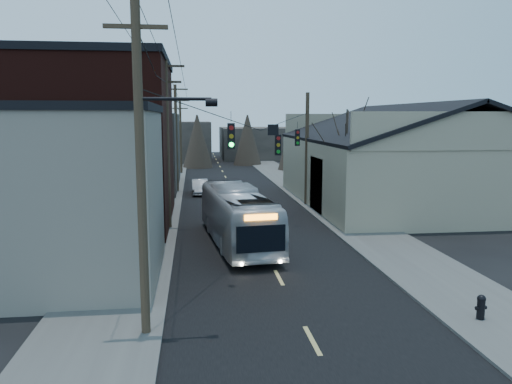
# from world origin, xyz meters

# --- Properties ---
(ground) EXTENTS (160.00, 160.00, 0.00)m
(ground) POSITION_xyz_m (0.00, 0.00, 0.00)
(ground) COLOR black
(ground) RESTS_ON ground
(road_surface) EXTENTS (9.00, 110.00, 0.02)m
(road_surface) POSITION_xyz_m (0.00, 30.00, 0.01)
(road_surface) COLOR black
(road_surface) RESTS_ON ground
(sidewalk_left) EXTENTS (4.00, 110.00, 0.12)m
(sidewalk_left) POSITION_xyz_m (-6.50, 30.00, 0.06)
(sidewalk_left) COLOR #474744
(sidewalk_left) RESTS_ON ground
(sidewalk_right) EXTENTS (4.00, 110.00, 0.12)m
(sidewalk_right) POSITION_xyz_m (6.50, 30.00, 0.06)
(sidewalk_right) COLOR #474744
(sidewalk_right) RESTS_ON ground
(building_clapboard) EXTENTS (8.00, 8.00, 7.00)m
(building_clapboard) POSITION_xyz_m (-9.00, 9.00, 3.50)
(building_clapboard) COLOR slate
(building_clapboard) RESTS_ON ground
(building_brick) EXTENTS (10.00, 12.00, 10.00)m
(building_brick) POSITION_xyz_m (-10.00, 20.00, 5.00)
(building_brick) COLOR black
(building_brick) RESTS_ON ground
(building_left_far) EXTENTS (9.00, 14.00, 7.00)m
(building_left_far) POSITION_xyz_m (-9.50, 36.00, 3.50)
(building_left_far) COLOR #302B27
(building_left_far) RESTS_ON ground
(warehouse) EXTENTS (16.16, 20.60, 7.73)m
(warehouse) POSITION_xyz_m (13.00, 25.00, 2.70)
(warehouse) COLOR gray
(warehouse) RESTS_ON ground
(building_far_left) EXTENTS (10.00, 12.00, 6.00)m
(building_far_left) POSITION_xyz_m (-6.00, 65.00, 3.00)
(building_far_left) COLOR #302B27
(building_far_left) RESTS_ON ground
(building_far_right) EXTENTS (12.00, 14.00, 5.00)m
(building_far_right) POSITION_xyz_m (7.00, 70.00, 2.50)
(building_far_right) COLOR #302B27
(building_far_right) RESTS_ON ground
(bare_tree) EXTENTS (0.40, 0.40, 7.20)m
(bare_tree) POSITION_xyz_m (6.50, 20.00, 3.60)
(bare_tree) COLOR black
(bare_tree) RESTS_ON ground
(utility_lines) EXTENTS (11.24, 45.28, 10.50)m
(utility_lines) POSITION_xyz_m (-3.11, 24.14, 4.95)
(utility_lines) COLOR #382B1E
(utility_lines) RESTS_ON ground
(bus) EXTENTS (3.60, 10.87, 2.97)m
(bus) POSITION_xyz_m (-1.22, 13.93, 1.49)
(bus) COLOR #ABB1B8
(bus) RESTS_ON ground
(parked_car) EXTENTS (1.47, 3.96, 1.29)m
(parked_car) POSITION_xyz_m (-3.00, 31.56, 0.65)
(parked_car) COLOR #999BA0
(parked_car) RESTS_ON ground
(fire_hydrant) EXTENTS (0.39, 0.28, 0.82)m
(fire_hydrant) POSITION_xyz_m (5.80, 2.67, 0.56)
(fire_hydrant) COLOR black
(fire_hydrant) RESTS_ON sidewalk_right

